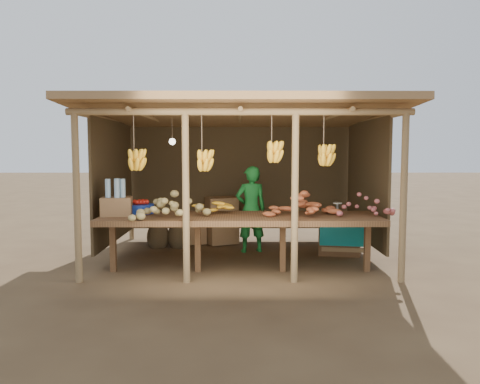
{
  "coord_description": "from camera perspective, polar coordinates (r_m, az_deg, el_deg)",
  "views": [
    {
      "loc": [
        -0.03,
        -7.47,
        1.7
      ],
      "look_at": [
        0.0,
        0.0,
        1.05
      ],
      "focal_mm": 35.0,
      "sensor_mm": 36.0,
      "label": 1
    }
  ],
  "objects": [
    {
      "name": "bottle_box",
      "position": [
        6.77,
        -14.82,
        -1.13
      ],
      "size": [
        0.45,
        0.38,
        0.52
      ],
      "color": "olive",
      "rests_on": "counter"
    },
    {
      "name": "tarp_crate",
      "position": [
        7.98,
        11.94,
        -4.8
      ],
      "size": [
        0.83,
        0.75,
        0.88
      ],
      "color": "brown",
      "rests_on": "ground"
    },
    {
      "name": "sweet_potato_heap",
      "position": [
        6.65,
        7.62,
        -1.29
      ],
      "size": [
        1.03,
        0.69,
        0.36
      ],
      "primitive_type": null,
      "rotation": [
        0.0,
        0.0,
        0.11
      ],
      "color": "#B5562E",
      "rests_on": "counter"
    },
    {
      "name": "carton_stack",
      "position": [
        8.58,
        -3.56,
        -3.93
      ],
      "size": [
        1.22,
        0.57,
        0.84
      ],
      "color": "olive",
      "rests_on": "ground"
    },
    {
      "name": "vendor",
      "position": [
        7.88,
        1.35,
        -2.12
      ],
      "size": [
        0.6,
        0.47,
        1.45
      ],
      "primitive_type": "imported",
      "rotation": [
        0.0,
        0.0,
        3.38
      ],
      "color": "#1B7A2D",
      "rests_on": "ground"
    },
    {
      "name": "tomato_basin",
      "position": [
        6.95,
        -11.99,
        -1.89
      ],
      "size": [
        0.38,
        0.38,
        0.2
      ],
      "rotation": [
        0.0,
        0.0,
        0.35
      ],
      "color": "navy",
      "rests_on": "counter"
    },
    {
      "name": "burlap_sacks",
      "position": [
        8.4,
        -8.72,
        -5.13
      ],
      "size": [
        0.76,
        0.4,
        0.54
      ],
      "color": "#4D3B23",
      "rests_on": "ground"
    },
    {
      "name": "ground",
      "position": [
        7.66,
        0.0,
        -7.85
      ],
      "size": [
        60.0,
        60.0,
        0.0
      ],
      "primitive_type": "plane",
      "color": "brown",
      "rests_on": "ground"
    },
    {
      "name": "onion_heap",
      "position": [
        6.71,
        14.98,
        -1.38
      ],
      "size": [
        0.84,
        0.54,
        0.36
      ],
      "primitive_type": null,
      "rotation": [
        0.0,
        0.0,
        -0.06
      ],
      "color": "#C4605F",
      "rests_on": "counter"
    },
    {
      "name": "potato_heap",
      "position": [
        6.36,
        -8.22,
        -1.55
      ],
      "size": [
        1.13,
        0.89,
        0.37
      ],
      "primitive_type": null,
      "rotation": [
        0.0,
        0.0,
        0.35
      ],
      "color": "olive",
      "rests_on": "counter"
    },
    {
      "name": "stall_structure",
      "position": [
        7.36,
        -0.23,
        6.6
      ],
      "size": [
        4.7,
        3.5,
        2.43
      ],
      "color": "#91724B",
      "rests_on": "ground"
    },
    {
      "name": "banana_pile",
      "position": [
        6.83,
        -3.53,
        -1.14
      ],
      "size": [
        0.69,
        0.55,
        0.35
      ],
      "primitive_type": null,
      "rotation": [
        0.0,
        0.0,
        -0.36
      ],
      "color": "yellow",
      "rests_on": "counter"
    },
    {
      "name": "counter",
      "position": [
        6.59,
        0.03,
        -3.42
      ],
      "size": [
        3.9,
        1.05,
        0.8
      ],
      "color": "brown",
      "rests_on": "ground"
    }
  ]
}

